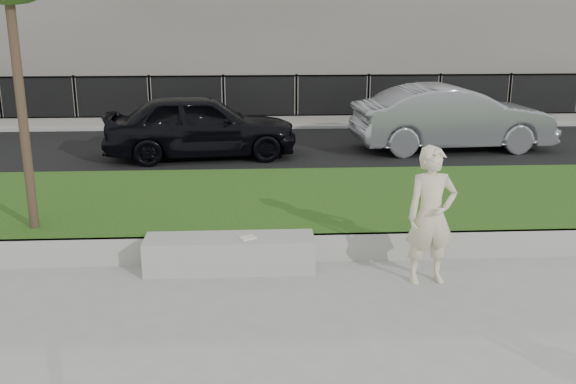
{
  "coord_description": "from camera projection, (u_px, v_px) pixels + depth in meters",
  "views": [
    {
      "loc": [
        0.23,
        -7.42,
        3.41
      ],
      "look_at": [
        0.72,
        1.2,
        0.98
      ],
      "focal_mm": 40.0,
      "sensor_mm": 36.0,
      "label": 1
    }
  ],
  "objects": [
    {
      "name": "grass_kerb",
      "position": [
        237.0,
        249.0,
        8.99
      ],
      "size": [
        34.0,
        0.08,
        0.4
      ],
      "primitive_type": "cube",
      "color": "gray",
      "rests_on": "ground"
    },
    {
      "name": "grass_bank",
      "position": [
        239.0,
        208.0,
        10.87
      ],
      "size": [
        34.0,
        4.0,
        0.4
      ],
      "primitive_type": "cube",
      "color": "black",
      "rests_on": "ground"
    },
    {
      "name": "car_silver",
      "position": [
        452.0,
        118.0,
        16.08
      ],
      "size": [
        5.06,
        2.1,
        1.63
      ],
      "primitive_type": "imported",
      "rotation": [
        0.0,
        0.0,
        1.65
      ],
      "color": "gray",
      "rests_on": "street"
    },
    {
      "name": "car_dark",
      "position": [
        201.0,
        125.0,
        15.24
      ],
      "size": [
        4.7,
        2.28,
        1.54
      ],
      "primitive_type": "imported",
      "rotation": [
        0.0,
        0.0,
        1.67
      ],
      "color": "black",
      "rests_on": "street"
    },
    {
      "name": "ground",
      "position": [
        236.0,
        294.0,
        8.04
      ],
      "size": [
        90.0,
        90.0,
        0.0
      ],
      "primitive_type": "plane",
      "color": "gray",
      "rests_on": "ground"
    },
    {
      "name": "man",
      "position": [
        431.0,
        216.0,
        8.18
      ],
      "size": [
        0.7,
        0.5,
        1.81
      ],
      "primitive_type": "imported",
      "rotation": [
        0.0,
        0.0,
        0.11
      ],
      "color": "beige",
      "rests_on": "ground"
    },
    {
      "name": "iron_fence",
      "position": [
        244.0,
        110.0,
        19.43
      ],
      "size": [
        32.0,
        0.3,
        1.5
      ],
      "color": "slate",
      "rests_on": "far_pavement"
    },
    {
      "name": "street",
      "position": [
        243.0,
        151.0,
        16.21
      ],
      "size": [
        34.0,
        7.0,
        0.04
      ],
      "primitive_type": "cube",
      "color": "black",
      "rests_on": "ground"
    },
    {
      "name": "far_pavement",
      "position": [
        244.0,
        121.0,
        20.52
      ],
      "size": [
        34.0,
        3.0,
        0.12
      ],
      "primitive_type": "cube",
      "color": "gray",
      "rests_on": "ground"
    },
    {
      "name": "stone_bench",
      "position": [
        230.0,
        253.0,
        8.74
      ],
      "size": [
        2.3,
        0.57,
        0.47
      ],
      "primitive_type": "cube",
      "color": "gray",
      "rests_on": "ground"
    },
    {
      "name": "book",
      "position": [
        248.0,
        238.0,
        8.62
      ],
      "size": [
        0.25,
        0.23,
        0.02
      ],
      "primitive_type": "cube",
      "rotation": [
        0.0,
        0.0,
        0.52
      ],
      "color": "silver",
      "rests_on": "stone_bench"
    }
  ]
}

